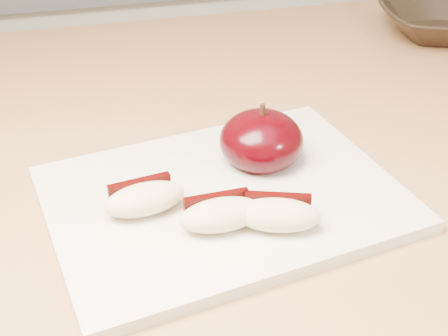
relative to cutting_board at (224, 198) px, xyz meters
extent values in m
cube|color=silver|center=(-0.01, 0.83, -0.46)|extent=(2.40, 0.60, 0.90)
cube|color=#AB7B4A|center=(-0.01, 0.13, -0.03)|extent=(1.64, 0.64, 0.04)
cube|color=beige|center=(0.00, 0.00, 0.00)|extent=(0.32, 0.26, 0.01)
ellipsoid|color=black|center=(0.05, 0.04, 0.02)|extent=(0.09, 0.09, 0.05)
cylinder|color=black|center=(0.05, 0.04, 0.06)|extent=(0.00, 0.00, 0.01)
ellipsoid|color=beige|center=(-0.07, -0.01, 0.02)|extent=(0.07, 0.04, 0.02)
cube|color=black|center=(-0.07, 0.00, 0.02)|extent=(0.05, 0.01, 0.02)
ellipsoid|color=beige|center=(-0.01, -0.04, 0.02)|extent=(0.07, 0.03, 0.02)
cube|color=black|center=(-0.01, -0.03, 0.02)|extent=(0.05, 0.01, 0.02)
ellipsoid|color=beige|center=(0.03, -0.05, 0.02)|extent=(0.07, 0.05, 0.02)
cube|color=black|center=(0.03, -0.04, 0.02)|extent=(0.05, 0.02, 0.02)
imported|color=black|center=(0.38, 0.30, 0.01)|extent=(0.19, 0.19, 0.04)
camera|label=1|loc=(-0.10, -0.41, 0.31)|focal=50.00mm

